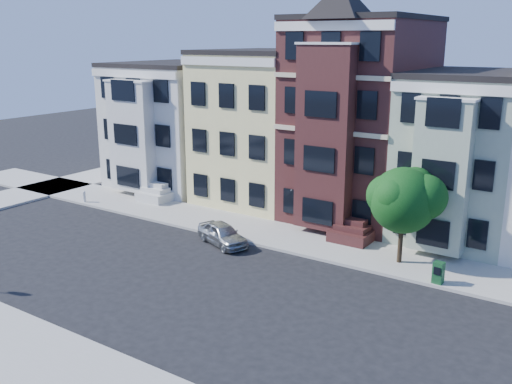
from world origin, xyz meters
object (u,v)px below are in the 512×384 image
Objects in this scene: parked_car at (222,234)px; newspaper_box at (438,273)px; fire_hydrant at (84,198)px; street_tree at (403,205)px.

newspaper_box is at bearing -63.02° from parked_car.
newspaper_box is at bearing 0.00° from fire_hydrant.
newspaper_box is at bearing -32.17° from street_tree.
fire_hydrant is at bearing -176.08° from street_tree.
street_tree is 9.74× the size of fire_hydrant.
parked_car is 12.72m from fire_hydrant.
newspaper_box is (2.38, -1.50, -2.48)m from street_tree.
parked_car is 3.52× the size of newspaper_box.
street_tree reaches higher than parked_car.
street_tree is 9.83m from parked_car.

